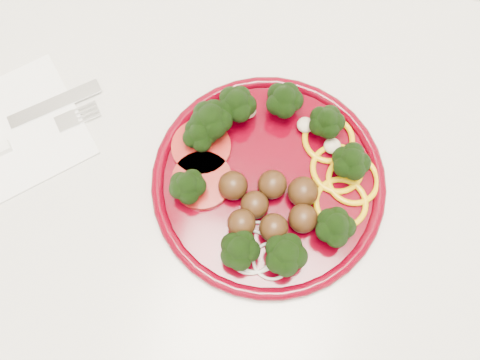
# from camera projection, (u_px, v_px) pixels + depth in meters

# --- Properties ---
(counter) EXTENTS (2.40, 0.60, 0.90)m
(counter) POSITION_uv_depth(u_px,v_px,m) (196.00, 231.00, 1.05)
(counter) COLOR beige
(counter) RESTS_ON ground
(plate) EXTENTS (0.26, 0.26, 0.06)m
(plate) POSITION_uv_depth(u_px,v_px,m) (268.00, 178.00, 0.58)
(plate) COLOR #4F000B
(plate) RESTS_ON counter
(napkin) EXTENTS (0.21, 0.21, 0.00)m
(napkin) POSITION_uv_depth(u_px,v_px,m) (15.00, 131.00, 0.62)
(napkin) COLOR white
(napkin) RESTS_ON counter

